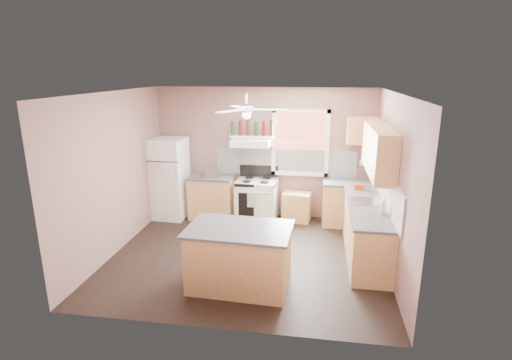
% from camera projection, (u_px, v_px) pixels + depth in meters
% --- Properties ---
extents(floor, '(4.50, 4.50, 0.00)m').
position_uv_depth(floor, '(247.00, 256.00, 6.75)').
color(floor, black).
rests_on(floor, ground).
extents(ceiling, '(4.50, 4.50, 0.00)m').
position_uv_depth(ceiling, '(246.00, 93.00, 6.02)').
color(ceiling, white).
rests_on(ceiling, ground).
extents(wall_back, '(4.50, 0.05, 2.70)m').
position_uv_depth(wall_back, '(264.00, 153.00, 8.31)').
color(wall_back, '#7A5951').
rests_on(wall_back, ground).
extents(wall_right, '(0.05, 4.00, 2.70)m').
position_uv_depth(wall_right, '(395.00, 185.00, 6.05)').
color(wall_right, '#7A5951').
rests_on(wall_right, ground).
extents(wall_left, '(0.05, 4.00, 2.70)m').
position_uv_depth(wall_left, '(114.00, 173.00, 6.72)').
color(wall_left, '#7A5951').
rests_on(wall_left, ground).
extents(backsplash_back, '(2.90, 0.03, 0.55)m').
position_uv_depth(backsplash_back, '(285.00, 163.00, 8.25)').
color(backsplash_back, white).
rests_on(backsplash_back, wall_back).
extents(backsplash_right, '(0.03, 2.60, 0.55)m').
position_uv_depth(backsplash_right, '(388.00, 190.00, 6.38)').
color(backsplash_right, white).
rests_on(backsplash_right, wall_right).
extents(window_view, '(1.00, 0.02, 1.20)m').
position_uv_depth(window_view, '(300.00, 143.00, 8.09)').
color(window_view, brown).
rests_on(window_view, wall_back).
extents(window_frame, '(1.16, 0.07, 1.36)m').
position_uv_depth(window_frame, '(300.00, 143.00, 8.07)').
color(window_frame, white).
rests_on(window_frame, wall_back).
extents(refrigerator, '(0.74, 0.72, 1.68)m').
position_uv_depth(refrigerator, '(169.00, 178.00, 8.33)').
color(refrigerator, white).
rests_on(refrigerator, floor).
extents(base_cabinet_left, '(0.90, 0.60, 0.86)m').
position_uv_depth(base_cabinet_left, '(212.00, 197.00, 8.41)').
color(base_cabinet_left, '#A67645').
rests_on(base_cabinet_left, floor).
extents(counter_left, '(0.92, 0.62, 0.04)m').
position_uv_depth(counter_left, '(211.00, 177.00, 8.29)').
color(counter_left, '#404042').
rests_on(counter_left, base_cabinet_left).
extents(toaster, '(0.31, 0.21, 0.18)m').
position_uv_depth(toaster, '(213.00, 173.00, 8.14)').
color(toaster, silver).
rests_on(toaster, counter_left).
extents(stove, '(0.84, 0.68, 0.86)m').
position_uv_depth(stove, '(257.00, 200.00, 8.22)').
color(stove, white).
rests_on(stove, floor).
extents(range_hood, '(0.78, 0.50, 0.14)m').
position_uv_depth(range_hood, '(251.00, 142.00, 8.01)').
color(range_hood, white).
rests_on(range_hood, wall_back).
extents(bottle_shelf, '(0.90, 0.26, 0.03)m').
position_uv_depth(bottle_shelf, '(252.00, 137.00, 8.10)').
color(bottle_shelf, white).
rests_on(bottle_shelf, range_hood).
extents(cart, '(0.60, 0.44, 0.56)m').
position_uv_depth(cart, '(296.00, 208.00, 8.23)').
color(cart, '#A67645').
rests_on(cart, floor).
extents(base_cabinet_corner, '(1.00, 0.60, 0.86)m').
position_uv_depth(base_cabinet_corner, '(348.00, 204.00, 7.99)').
color(base_cabinet_corner, '#A67645').
rests_on(base_cabinet_corner, floor).
extents(base_cabinet_right, '(0.60, 2.20, 0.86)m').
position_uv_depth(base_cabinet_right, '(366.00, 232.00, 6.63)').
color(base_cabinet_right, '#A67645').
rests_on(base_cabinet_right, floor).
extents(counter_corner, '(1.02, 0.62, 0.04)m').
position_uv_depth(counter_corner, '(349.00, 183.00, 7.87)').
color(counter_corner, '#404042').
rests_on(counter_corner, base_cabinet_corner).
extents(counter_right, '(0.62, 2.22, 0.04)m').
position_uv_depth(counter_right, '(367.00, 206.00, 6.51)').
color(counter_right, '#404042').
rests_on(counter_right, base_cabinet_right).
extents(sink, '(0.55, 0.45, 0.03)m').
position_uv_depth(sink, '(366.00, 202.00, 6.69)').
color(sink, silver).
rests_on(sink, counter_right).
extents(faucet, '(0.03, 0.03, 0.14)m').
position_uv_depth(faucet, '(376.00, 198.00, 6.65)').
color(faucet, silver).
rests_on(faucet, sink).
extents(upper_cabinet_right, '(0.33, 1.80, 0.76)m').
position_uv_depth(upper_cabinet_right, '(379.00, 150.00, 6.43)').
color(upper_cabinet_right, '#A67645').
rests_on(upper_cabinet_right, wall_right).
extents(upper_cabinet_corner, '(0.60, 0.33, 0.52)m').
position_uv_depth(upper_cabinet_corner, '(363.00, 130.00, 7.69)').
color(upper_cabinet_corner, '#A67645').
rests_on(upper_cabinet_corner, wall_back).
extents(paper_towel, '(0.26, 0.12, 0.12)m').
position_uv_depth(paper_towel, '(367.00, 163.00, 7.87)').
color(paper_towel, white).
rests_on(paper_towel, wall_back).
extents(island, '(1.43, 0.94, 0.86)m').
position_uv_depth(island, '(239.00, 258.00, 5.71)').
color(island, '#A67645').
rests_on(island, floor).
extents(island_top, '(1.51, 1.03, 0.04)m').
position_uv_depth(island_top, '(239.00, 229.00, 5.59)').
color(island_top, '#404042').
rests_on(island_top, island).
extents(ceiling_fan_hub, '(0.20, 0.20, 0.08)m').
position_uv_depth(ceiling_fan_hub, '(247.00, 109.00, 6.09)').
color(ceiling_fan_hub, white).
rests_on(ceiling_fan_hub, ceiling).
extents(soap_bottle, '(0.12, 0.12, 0.26)m').
position_uv_depth(soap_bottle, '(383.00, 206.00, 6.10)').
color(soap_bottle, silver).
rests_on(soap_bottle, counter_right).
extents(red_caddy, '(0.18, 0.13, 0.10)m').
position_uv_depth(red_caddy, '(359.00, 187.00, 7.35)').
color(red_caddy, '#B02E0F').
rests_on(red_caddy, counter_right).
extents(wine_bottles, '(0.86, 0.06, 0.31)m').
position_uv_depth(wine_bottles, '(252.00, 129.00, 8.05)').
color(wine_bottles, '#143819').
rests_on(wine_bottles, bottle_shelf).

